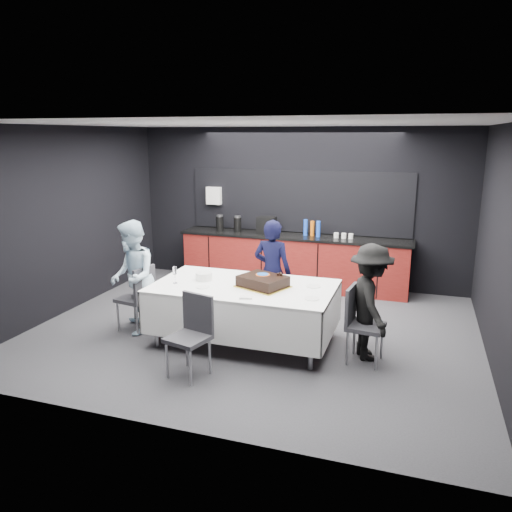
# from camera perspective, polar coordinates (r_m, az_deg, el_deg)

# --- Properties ---
(ground) EXTENTS (6.00, 6.00, 0.00)m
(ground) POSITION_cam_1_polar(r_m,az_deg,el_deg) (7.04, -0.26, -8.51)
(ground) COLOR #3D3D41
(ground) RESTS_ON ground
(room_shell) EXTENTS (6.04, 5.04, 2.82)m
(room_shell) POSITION_cam_1_polar(r_m,az_deg,el_deg) (6.57, -0.28, 6.67)
(room_shell) COLOR white
(room_shell) RESTS_ON ground
(kitchenette) EXTENTS (4.10, 0.64, 2.05)m
(kitchenette) POSITION_cam_1_polar(r_m,az_deg,el_deg) (8.91, 4.20, -0.10)
(kitchenette) COLOR maroon
(kitchenette) RESTS_ON ground
(party_table) EXTENTS (2.32, 1.32, 0.78)m
(party_table) POSITION_cam_1_polar(r_m,az_deg,el_deg) (6.46, -1.40, -4.52)
(party_table) COLOR #99999E
(party_table) RESTS_ON ground
(cake_assembly) EXTENTS (0.72, 0.66, 0.18)m
(cake_assembly) POSITION_cam_1_polar(r_m,az_deg,el_deg) (6.32, 0.79, -2.94)
(cake_assembly) COLOR gold
(cake_assembly) RESTS_ON party_table
(plate_stack) EXTENTS (0.22, 0.22, 0.10)m
(plate_stack) POSITION_cam_1_polar(r_m,az_deg,el_deg) (6.67, -5.97, -2.32)
(plate_stack) COLOR white
(plate_stack) RESTS_ON party_table
(loose_plate_near) EXTENTS (0.18, 0.18, 0.01)m
(loose_plate_near) POSITION_cam_1_polar(r_m,az_deg,el_deg) (6.37, -6.09, -3.54)
(loose_plate_near) COLOR white
(loose_plate_near) RESTS_ON party_table
(loose_plate_right_a) EXTENTS (0.19, 0.19, 0.01)m
(loose_plate_right_a) POSITION_cam_1_polar(r_m,az_deg,el_deg) (6.41, 6.57, -3.44)
(loose_plate_right_a) COLOR white
(loose_plate_right_a) RESTS_ON party_table
(loose_plate_right_b) EXTENTS (0.18, 0.18, 0.01)m
(loose_plate_right_b) POSITION_cam_1_polar(r_m,az_deg,el_deg) (5.93, 6.39, -4.84)
(loose_plate_right_b) COLOR white
(loose_plate_right_b) RESTS_ON party_table
(loose_plate_far) EXTENTS (0.21, 0.21, 0.01)m
(loose_plate_far) POSITION_cam_1_polar(r_m,az_deg,el_deg) (6.67, -0.31, -2.65)
(loose_plate_far) COLOR white
(loose_plate_far) RESTS_ON party_table
(fork_pile) EXTENTS (0.17, 0.13, 0.02)m
(fork_pile) POSITION_cam_1_polar(r_m,az_deg,el_deg) (5.91, -1.16, -4.75)
(fork_pile) COLOR white
(fork_pile) RESTS_ON party_table
(champagne_flute) EXTENTS (0.06, 0.06, 0.22)m
(champagne_flute) POSITION_cam_1_polar(r_m,az_deg,el_deg) (6.54, -9.26, -1.76)
(champagne_flute) COLOR white
(champagne_flute) RESTS_ON party_table
(chair_left) EXTENTS (0.48, 0.48, 0.92)m
(chair_left) POSITION_cam_1_polar(r_m,az_deg,el_deg) (7.05, -13.23, -4.23)
(chair_left) COLOR #313136
(chair_left) RESTS_ON ground
(chair_right) EXTENTS (0.46, 0.46, 0.92)m
(chair_right) POSITION_cam_1_polar(r_m,az_deg,el_deg) (6.09, 11.74, -7.03)
(chair_right) COLOR #313136
(chair_right) RESTS_ON ground
(chair_near) EXTENTS (0.51, 0.51, 0.92)m
(chair_near) POSITION_cam_1_polar(r_m,az_deg,el_deg) (5.71, -7.29, -8.31)
(chair_near) COLOR #313136
(chair_near) RESTS_ON ground
(person_center) EXTENTS (0.58, 0.40, 1.51)m
(person_center) POSITION_cam_1_polar(r_m,az_deg,el_deg) (7.11, 1.87, -1.85)
(person_center) COLOR black
(person_center) RESTS_ON ground
(person_left) EXTENTS (0.91, 0.95, 1.55)m
(person_left) POSITION_cam_1_polar(r_m,az_deg,el_deg) (6.98, -13.94, -2.38)
(person_left) COLOR silver
(person_left) RESTS_ON ground
(person_right) EXTENTS (0.83, 1.05, 1.42)m
(person_right) POSITION_cam_1_polar(r_m,az_deg,el_deg) (6.15, 12.94, -5.17)
(person_right) COLOR black
(person_right) RESTS_ON ground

